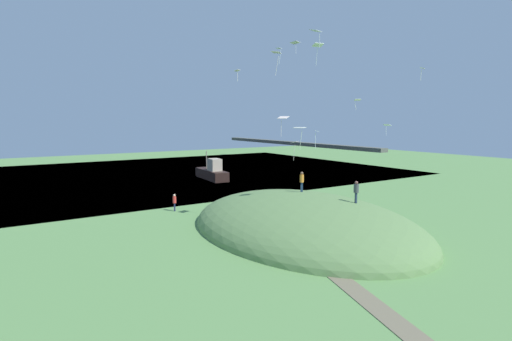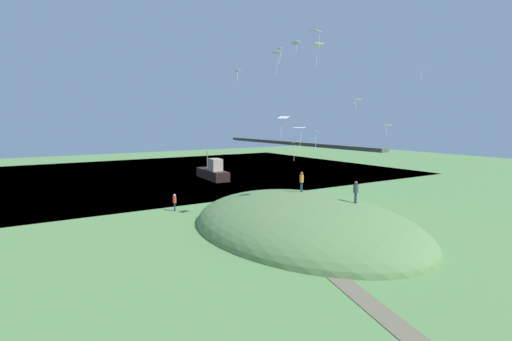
# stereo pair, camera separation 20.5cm
# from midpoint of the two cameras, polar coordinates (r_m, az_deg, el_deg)

# --- Properties ---
(ground_plane) EXTENTS (160.00, 160.00, 0.00)m
(ground_plane) POSITION_cam_midpoint_polar(r_m,az_deg,el_deg) (44.62, 2.74, -4.96)
(ground_plane) COLOR #5C8B4A
(lake_water) EXTENTS (55.04, 80.00, 0.40)m
(lake_water) POSITION_cam_midpoint_polar(r_m,az_deg,el_deg) (73.42, -12.25, -0.45)
(lake_water) COLOR #344E69
(lake_water) RESTS_ON ground_plane
(grass_hill) EXTENTS (23.96, 16.67, 6.01)m
(grass_hill) POSITION_cam_midpoint_polar(r_m,az_deg,el_deg) (35.05, 6.82, -8.41)
(grass_hill) COLOR #5F834A
(grass_hill) RESTS_ON ground_plane
(dirt_path) EXTENTS (11.95, 4.75, 0.04)m
(dirt_path) POSITION_cam_midpoint_polar(r_m,az_deg,el_deg) (22.00, 17.10, -18.42)
(dirt_path) COLOR #6E654E
(dirt_path) RESTS_ON ground_plane
(bridge_deck_far) EXTENTS (49.54, 1.80, 0.70)m
(bridge_deck_far) POSITION_cam_midpoint_polar(r_m,az_deg,el_deg) (86.82, 5.35, 3.91)
(bridge_deck_far) COLOR #545850
(boat_on_lake) EXTENTS (8.98, 3.10, 4.34)m
(boat_on_lake) POSITION_cam_midpoint_polar(r_m,az_deg,el_deg) (64.09, -6.09, -0.28)
(boat_on_lake) COLOR black
(boat_on_lake) RESTS_ON lake_water
(person_walking_path) EXTENTS (0.50, 0.50, 1.84)m
(person_walking_path) POSITION_cam_midpoint_polar(r_m,az_deg,el_deg) (36.27, 6.70, -1.22)
(person_walking_path) COLOR navy
(person_walking_path) RESTS_ON grass_hill
(person_near_shore) EXTENTS (0.50, 0.50, 1.80)m
(person_near_shore) POSITION_cam_midpoint_polar(r_m,az_deg,el_deg) (42.29, -11.44, -4.19)
(person_near_shore) COLOR navy
(person_near_shore) RESTS_ON ground_plane
(person_with_child) EXTENTS (0.54, 0.54, 1.81)m
(person_with_child) POSITION_cam_midpoint_polar(r_m,az_deg,el_deg) (33.28, 14.27, -2.62)
(person_with_child) COLOR #25344B
(person_with_child) RESTS_ON grass_hill
(kite_0) EXTENTS (0.69, 0.75, 1.12)m
(kite_0) POSITION_cam_midpoint_polar(r_m,az_deg,el_deg) (40.31, -2.55, 14.00)
(kite_0) COLOR silver
(kite_1) EXTENTS (0.65, 0.73, 1.20)m
(kite_1) POSITION_cam_midpoint_polar(r_m,az_deg,el_deg) (40.90, 22.85, 13.25)
(kite_1) COLOR white
(kite_2) EXTENTS (0.89, 1.17, 2.15)m
(kite_2) POSITION_cam_midpoint_polar(r_m,az_deg,el_deg) (42.36, 9.00, 17.19)
(kite_2) COLOR white
(kite_3) EXTENTS (0.88, 0.83, 2.00)m
(kite_3) POSITION_cam_midpoint_polar(r_m,az_deg,el_deg) (44.59, 8.81, 5.36)
(kite_3) COLOR white
(kite_4) EXTENTS (0.98, 1.17, 1.40)m
(kite_4) POSITION_cam_midpoint_polar(r_m,az_deg,el_deg) (34.19, 8.69, 19.10)
(kite_4) COLOR white
(kite_5) EXTENTS (1.18, 1.28, 2.35)m
(kite_5) POSITION_cam_midpoint_polar(r_m,az_deg,el_deg) (47.99, 5.69, 3.91)
(kite_5) COLOR #F7DBD7
(kite_6) EXTENTS (0.73, 0.79, 1.18)m
(kite_6) POSITION_cam_midpoint_polar(r_m,az_deg,el_deg) (44.42, 14.46, 9.68)
(kite_6) COLOR white
(kite_7) EXTENTS (1.30, 1.12, 2.10)m
(kite_7) POSITION_cam_midpoint_polar(r_m,az_deg,el_deg) (41.12, 4.05, 7.46)
(kite_7) COLOR #F3DDCF
(kite_8) EXTENTS (1.25, 1.41, 1.28)m
(kite_8) POSITION_cam_midpoint_polar(r_m,az_deg,el_deg) (45.30, 5.78, 17.73)
(kite_8) COLOR white
(kite_9) EXTENTS (1.39, 1.42, 2.19)m
(kite_9) POSITION_cam_midpoint_polar(r_m,az_deg,el_deg) (38.46, 3.06, 16.40)
(kite_9) COLOR silver
(kite_10) EXTENTS (0.78, 0.62, 1.11)m
(kite_10) POSITION_cam_midpoint_polar(r_m,az_deg,el_deg) (40.57, 18.40, 6.13)
(kite_10) COLOR white
(kite_11) EXTENTS (0.79, 0.89, 1.83)m
(kite_11) POSITION_cam_midpoint_polar(r_m,az_deg,el_deg) (47.41, 3.46, 16.89)
(kite_11) COLOR white
(kite_12) EXTENTS (1.16, 1.04, 1.95)m
(kite_12) POSITION_cam_midpoint_polar(r_m,az_deg,el_deg) (33.86, 6.38, 5.93)
(kite_12) COLOR white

